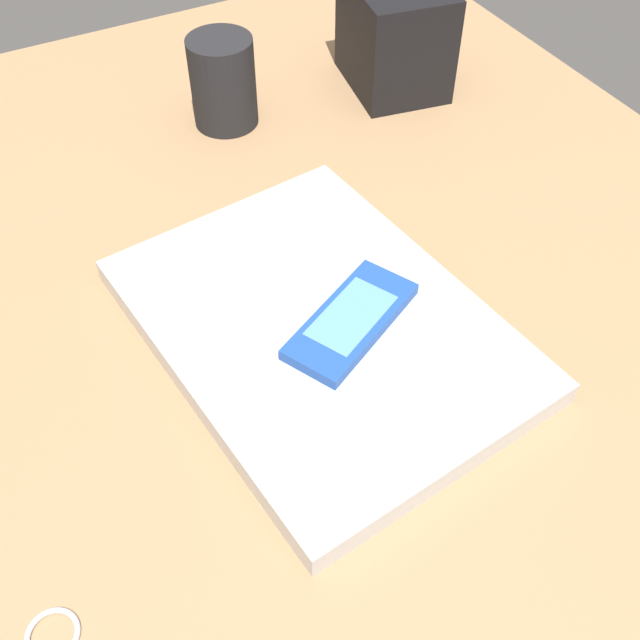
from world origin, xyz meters
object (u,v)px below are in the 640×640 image
(desk_organizer, at_px, (395,35))
(pen_cup, at_px, (223,82))
(key_ring, at_px, (52,635))
(cell_phone_on_laptop, at_px, (351,320))
(laptop_closed, at_px, (320,328))

(desk_organizer, bearing_deg, pen_cup, -85.06)
(key_ring, bearing_deg, cell_phone_on_laptop, 113.19)
(cell_phone_on_laptop, distance_m, desk_organizer, 0.38)
(key_ring, distance_m, pen_cup, 0.53)
(laptop_closed, bearing_deg, cell_phone_on_laptop, 40.09)
(cell_phone_on_laptop, relative_size, key_ring, 3.90)
(pen_cup, bearing_deg, desk_organizer, 85.05)
(laptop_closed, bearing_deg, pen_cup, 163.20)
(desk_organizer, xyz_separation_m, key_ring, (0.42, -0.49, -0.05))
(laptop_closed, height_order, key_ring, laptop_closed)
(key_ring, height_order, pen_cup, pen_cup)
(cell_phone_on_laptop, xyz_separation_m, pen_cup, (-0.32, 0.04, 0.02))
(desk_organizer, height_order, key_ring, desk_organizer)
(laptop_closed, relative_size, key_ring, 9.71)
(laptop_closed, xyz_separation_m, cell_phone_on_laptop, (0.02, 0.02, 0.02))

